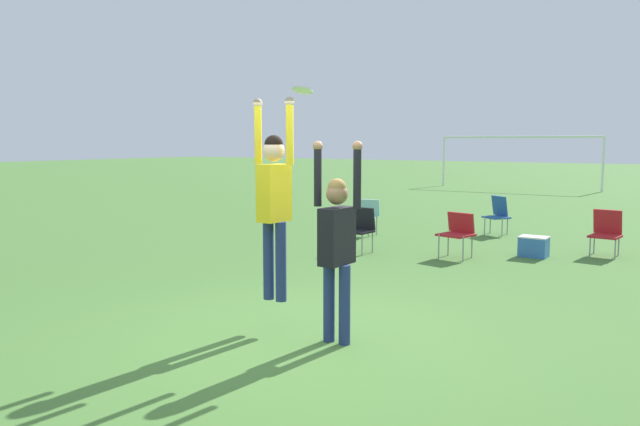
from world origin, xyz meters
The scene contains 11 objects.
ground_plane centered at (0.00, 0.00, 0.00)m, with size 120.00×120.00×0.00m, color #477533.
person_jumping centered at (-0.43, 0.02, 1.51)m, with size 0.53×0.39×2.21m.
person_defending centered at (0.39, -0.01, 1.10)m, with size 0.57×0.43×2.08m.
frisbee centered at (-0.12, 0.11, 2.62)m, with size 0.22×0.22×0.08m.
camping_chair_1 centered at (-0.56, 8.49, 0.50)m, with size 0.64×0.71×0.86m.
camping_chair_2 centered at (-2.99, 6.80, 0.48)m, with size 0.55×0.58×0.79m.
camping_chair_3 centered at (-0.29, 5.24, 0.49)m, with size 0.63×0.67×0.81m.
camping_chair_4 centered at (-2.02, 4.78, 0.50)m, with size 0.51×0.55×0.85m.
camping_chair_5 centered at (1.91, 6.94, 0.47)m, with size 0.54×0.58×0.84m.
cooler_box centered at (0.84, 6.10, 0.19)m, with size 0.49×0.38×0.37m.
soccer_goal centered at (-4.10, 22.78, 1.84)m, with size 7.10×0.10×2.35m.
Camera 1 is at (3.67, -5.37, 2.07)m, focal length 35.00 mm.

